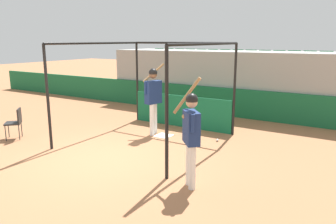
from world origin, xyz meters
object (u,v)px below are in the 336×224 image
player_batter (153,94)px  player_waiting (191,131)px  baseball (217,140)px  folding_chair (16,120)px

player_batter → player_waiting: player_waiting is taller
baseball → folding_chair: bearing=-151.2°
folding_chair → baseball: (4.82, 2.65, -0.48)m
folding_chair → baseball: bearing=-106.0°
player_waiting → baseball: player_waiting is taller
player_batter → folding_chair: size_ratio=2.38×
player_waiting → folding_chair: (-5.49, 0.18, -0.55)m
baseball → player_batter: bearing=-170.2°
player_batter → baseball: size_ratio=27.06×
player_batter → folding_chair: bearing=142.8°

